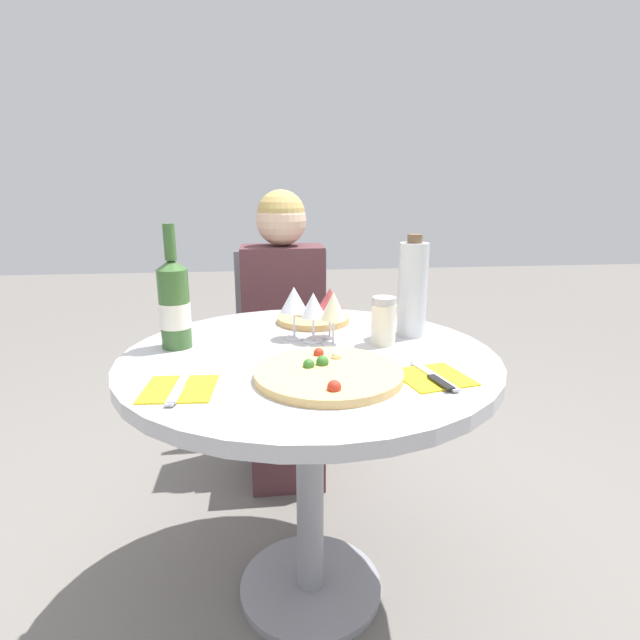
{
  "coord_description": "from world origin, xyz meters",
  "views": [
    {
      "loc": [
        -0.11,
        -1.24,
        1.17
      ],
      "look_at": [
        0.02,
        -0.04,
        0.85
      ],
      "focal_mm": 28.0,
      "sensor_mm": 36.0,
      "label": 1
    }
  ],
  "objects_px": {
    "dining_table": "(309,396)",
    "pizza_large": "(329,373)",
    "chair_behind_diner": "(283,360)",
    "wine_bottle": "(174,304)",
    "seated_diner": "(284,344)",
    "tall_carafe": "(412,289)"
  },
  "relations": [
    {
      "from": "dining_table",
      "to": "pizza_large",
      "type": "distance_m",
      "value": 0.23
    },
    {
      "from": "chair_behind_diner",
      "to": "wine_bottle",
      "type": "bearing_deg",
      "value": 68.19
    },
    {
      "from": "chair_behind_diner",
      "to": "pizza_large",
      "type": "relative_size",
      "value": 2.65
    },
    {
      "from": "seated_diner",
      "to": "dining_table",
      "type": "bearing_deg",
      "value": 92.88
    },
    {
      "from": "wine_bottle",
      "to": "dining_table",
      "type": "bearing_deg",
      "value": -14.33
    },
    {
      "from": "wine_bottle",
      "to": "seated_diner",
      "type": "bearing_deg",
      "value": 63.99
    },
    {
      "from": "dining_table",
      "to": "tall_carafe",
      "type": "height_order",
      "value": "tall_carafe"
    },
    {
      "from": "pizza_large",
      "to": "tall_carafe",
      "type": "xyz_separation_m",
      "value": [
        0.28,
        0.31,
        0.13
      ]
    },
    {
      "from": "chair_behind_diner",
      "to": "tall_carafe",
      "type": "xyz_separation_m",
      "value": [
        0.35,
        -0.75,
        0.47
      ]
    },
    {
      "from": "seated_diner",
      "to": "wine_bottle",
      "type": "bearing_deg",
      "value": 63.99
    },
    {
      "from": "seated_diner",
      "to": "wine_bottle",
      "type": "height_order",
      "value": "seated_diner"
    },
    {
      "from": "seated_diner",
      "to": "tall_carafe",
      "type": "bearing_deg",
      "value": 119.79
    },
    {
      "from": "seated_diner",
      "to": "pizza_large",
      "type": "bearing_deg",
      "value": 93.99
    },
    {
      "from": "chair_behind_diner",
      "to": "wine_bottle",
      "type": "height_order",
      "value": "wine_bottle"
    },
    {
      "from": "wine_bottle",
      "to": "pizza_large",
      "type": "bearing_deg",
      "value": -35.85
    },
    {
      "from": "dining_table",
      "to": "wine_bottle",
      "type": "bearing_deg",
      "value": 165.67
    },
    {
      "from": "pizza_large",
      "to": "chair_behind_diner",
      "type": "bearing_deg",
      "value": 93.46
    },
    {
      "from": "dining_table",
      "to": "pizza_large",
      "type": "relative_size",
      "value": 2.89
    },
    {
      "from": "pizza_large",
      "to": "tall_carafe",
      "type": "height_order",
      "value": "tall_carafe"
    },
    {
      "from": "seated_diner",
      "to": "pizza_large",
      "type": "height_order",
      "value": "seated_diner"
    },
    {
      "from": "tall_carafe",
      "to": "seated_diner",
      "type": "bearing_deg",
      "value": 119.79
    },
    {
      "from": "seated_diner",
      "to": "tall_carafe",
      "type": "height_order",
      "value": "seated_diner"
    }
  ]
}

